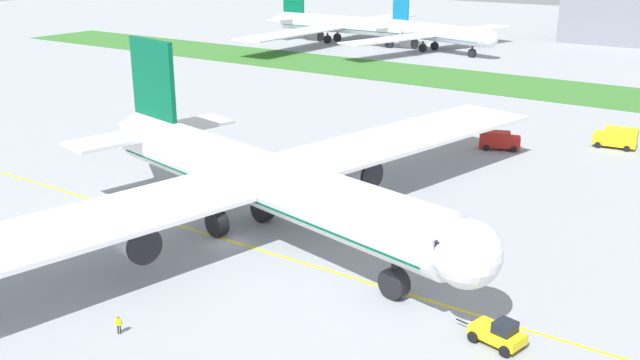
{
  "coord_description": "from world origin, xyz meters",
  "views": [
    {
      "loc": [
        46.82,
        -50.82,
        29.73
      ],
      "look_at": [
        3.21,
        12.19,
        4.08
      ],
      "focal_mm": 40.44,
      "sensor_mm": 36.0,
      "label": 1
    }
  ],
  "objects_px": {
    "ground_crew_wingwalker_port": "(119,323)",
    "airliner_foreground": "(256,178)",
    "pushback_tug": "(499,333)",
    "parked_airliner_far_centre": "(435,33)",
    "service_truck_catering_van": "(617,137)",
    "service_truck_fuel_bowser": "(499,140)",
    "parked_airliner_far_left": "(340,25)"
  },
  "relations": [
    {
      "from": "ground_crew_wingwalker_port",
      "to": "airliner_foreground",
      "type": "bearing_deg",
      "value": 99.59
    },
    {
      "from": "pushback_tug",
      "to": "parked_airliner_far_centre",
      "type": "xyz_separation_m",
      "value": [
        -72.05,
        135.79,
        4.2
      ]
    },
    {
      "from": "service_truck_catering_van",
      "to": "ground_crew_wingwalker_port",
      "type": "bearing_deg",
      "value": -103.65
    },
    {
      "from": "airliner_foreground",
      "to": "service_truck_fuel_bowser",
      "type": "relative_size",
      "value": 14.67
    },
    {
      "from": "ground_crew_wingwalker_port",
      "to": "service_truck_catering_van",
      "type": "xyz_separation_m",
      "value": [
        19.03,
        78.36,
        0.73
      ]
    },
    {
      "from": "service_truck_fuel_bowser",
      "to": "parked_airliner_far_left",
      "type": "distance_m",
      "value": 118.04
    },
    {
      "from": "pushback_tug",
      "to": "parked_airliner_far_centre",
      "type": "distance_m",
      "value": 153.78
    },
    {
      "from": "parked_airliner_far_left",
      "to": "airliner_foreground",
      "type": "bearing_deg",
      "value": -60.1
    },
    {
      "from": "service_truck_catering_van",
      "to": "parked_airliner_far_centre",
      "type": "bearing_deg",
      "value": 132.02
    },
    {
      "from": "airliner_foreground",
      "to": "service_truck_fuel_bowser",
      "type": "height_order",
      "value": "airliner_foreground"
    },
    {
      "from": "parked_airliner_far_centre",
      "to": "service_truck_catering_van",
      "type": "bearing_deg",
      "value": -47.98
    },
    {
      "from": "pushback_tug",
      "to": "parked_airliner_far_centre",
      "type": "relative_size",
      "value": 0.09
    },
    {
      "from": "airliner_foreground",
      "to": "service_truck_catering_van",
      "type": "bearing_deg",
      "value": 68.16
    },
    {
      "from": "pushback_tug",
      "to": "service_truck_catering_van",
      "type": "height_order",
      "value": "service_truck_catering_van"
    },
    {
      "from": "service_truck_fuel_bowser",
      "to": "parked_airliner_far_centre",
      "type": "bearing_deg",
      "value": 121.65
    },
    {
      "from": "airliner_foreground",
      "to": "pushback_tug",
      "type": "distance_m",
      "value": 30.13
    },
    {
      "from": "service_truck_fuel_bowser",
      "to": "service_truck_catering_van",
      "type": "bearing_deg",
      "value": 37.3
    },
    {
      "from": "parked_airliner_far_left",
      "to": "parked_airliner_far_centre",
      "type": "relative_size",
      "value": 1.3
    },
    {
      "from": "parked_airliner_far_centre",
      "to": "pushback_tug",
      "type": "bearing_deg",
      "value": -62.05
    },
    {
      "from": "ground_crew_wingwalker_port",
      "to": "service_truck_catering_van",
      "type": "height_order",
      "value": "service_truck_catering_van"
    },
    {
      "from": "pushback_tug",
      "to": "airliner_foreground",
      "type": "bearing_deg",
      "value": 167.98
    },
    {
      "from": "ground_crew_wingwalker_port",
      "to": "pushback_tug",
      "type": "bearing_deg",
      "value": 31.56
    },
    {
      "from": "parked_airliner_far_left",
      "to": "parked_airliner_far_centre",
      "type": "xyz_separation_m",
      "value": [
        31.47,
        0.01,
        -0.28
      ]
    },
    {
      "from": "airliner_foreground",
      "to": "service_truck_fuel_bowser",
      "type": "bearing_deg",
      "value": 79.42
    },
    {
      "from": "parked_airliner_far_left",
      "to": "parked_airliner_far_centre",
      "type": "bearing_deg",
      "value": 0.01
    },
    {
      "from": "service_truck_catering_van",
      "to": "parked_airliner_far_left",
      "type": "height_order",
      "value": "parked_airliner_far_left"
    },
    {
      "from": "service_truck_fuel_bowser",
      "to": "parked_airliner_far_left",
      "type": "relative_size",
      "value": 0.08
    },
    {
      "from": "pushback_tug",
      "to": "service_truck_fuel_bowser",
      "type": "relative_size",
      "value": 0.96
    },
    {
      "from": "pushback_tug",
      "to": "service_truck_fuel_bowser",
      "type": "height_order",
      "value": "service_truck_fuel_bowser"
    },
    {
      "from": "parked_airliner_far_left",
      "to": "ground_crew_wingwalker_port",
      "type": "bearing_deg",
      "value": -62.67
    },
    {
      "from": "airliner_foreground",
      "to": "parked_airliner_far_left",
      "type": "xyz_separation_m",
      "value": [
        -74.53,
        129.61,
        -0.91
      ]
    },
    {
      "from": "airliner_foreground",
      "to": "ground_crew_wingwalker_port",
      "type": "height_order",
      "value": "airliner_foreground"
    }
  ]
}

